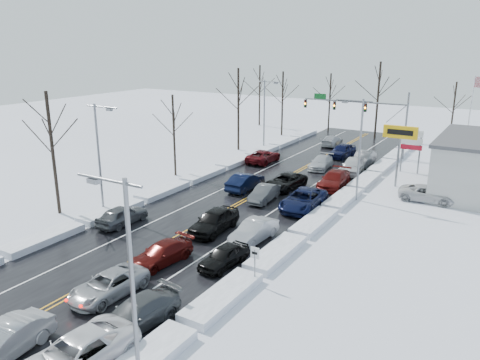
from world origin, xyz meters
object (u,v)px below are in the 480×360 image
Objects in this scene: tires_plus_sign at (400,136)px; flagpole at (472,112)px; traffic_signal_mast at (365,111)px; oncoming_car_0 at (245,190)px.

tires_plus_sign is 0.60× the size of flagpole.
tires_plus_sign is at bearing -59.54° from traffic_signal_mast.
traffic_signal_mast reaches higher than oncoming_car_0.
traffic_signal_mast is at bearing 120.46° from tires_plus_sign.
flagpole is at bearing -126.93° from oncoming_car_0.
flagpole is 2.04× the size of oncoming_car_0.
tires_plus_sign reaches higher than oncoming_car_0.
flagpole is (11.72, 2.01, 0.45)m from traffic_signal_mast.
traffic_signal_mast is at bearing -170.27° from flagpole.
traffic_signal_mast is 11.90m from flagpole.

